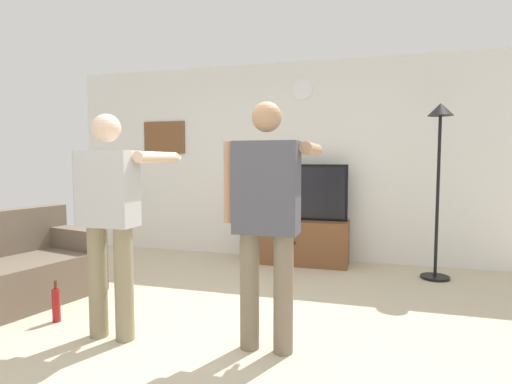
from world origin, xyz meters
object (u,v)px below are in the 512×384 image
(tv_stand, at_px, (297,242))
(floor_lamp, at_px, (439,154))
(person_standing_nearer_couch, at_px, (267,210))
(television, at_px, (298,192))
(person_standing_nearer_lamp, at_px, (110,212))
(beverage_bottle, at_px, (56,305))
(wall_clock, at_px, (302,90))
(framed_picture, at_px, (165,138))

(tv_stand, height_order, floor_lamp, floor_lamp)
(person_standing_nearer_couch, bearing_deg, television, 95.24)
(person_standing_nearer_lamp, height_order, person_standing_nearer_couch, person_standing_nearer_couch)
(floor_lamp, height_order, person_standing_nearer_couch, floor_lamp)
(person_standing_nearer_couch, bearing_deg, beverage_bottle, 179.85)
(beverage_bottle, bearing_deg, floor_lamp, 34.73)
(television, xyz_separation_m, floor_lamp, (1.66, -0.30, 0.49))
(tv_stand, relative_size, floor_lamp, 0.66)
(wall_clock, distance_m, person_standing_nearer_lamp, 3.37)
(framed_picture, bearing_deg, beverage_bottle, -80.31)
(wall_clock, xyz_separation_m, beverage_bottle, (-1.60, -2.81, -2.17))
(television, height_order, person_standing_nearer_lamp, person_standing_nearer_lamp)
(framed_picture, bearing_deg, television, -6.80)
(television, bearing_deg, floor_lamp, -10.39)
(tv_stand, distance_m, wall_clock, 2.05)
(tv_stand, distance_m, person_standing_nearer_lamp, 2.90)
(wall_clock, bearing_deg, tv_stand, -90.00)
(framed_picture, bearing_deg, floor_lamp, -8.40)
(person_standing_nearer_lamp, height_order, beverage_bottle, person_standing_nearer_lamp)
(person_standing_nearer_lamp, bearing_deg, framed_picture, 110.94)
(wall_clock, xyz_separation_m, framed_picture, (-2.09, 0.00, -0.62))
(tv_stand, xyz_separation_m, person_standing_nearer_couch, (0.24, -2.52, 0.72))
(tv_stand, distance_m, television, 0.66)
(floor_lamp, height_order, beverage_bottle, floor_lamp)
(wall_clock, xyz_separation_m, person_standing_nearer_couch, (0.24, -2.81, -1.31))
(television, height_order, framed_picture, framed_picture)
(tv_stand, xyz_separation_m, floor_lamp, (1.66, -0.26, 1.14))
(person_standing_nearer_lamp, xyz_separation_m, beverage_bottle, (-0.65, 0.13, -0.82))
(person_standing_nearer_lamp, relative_size, beverage_bottle, 4.83)
(tv_stand, xyz_separation_m, television, (0.00, 0.05, 0.66))
(wall_clock, bearing_deg, framed_picture, 179.86)
(tv_stand, relative_size, person_standing_nearer_lamp, 0.77)
(television, relative_size, person_standing_nearer_couch, 0.72)
(wall_clock, height_order, beverage_bottle, wall_clock)
(floor_lamp, bearing_deg, tv_stand, 171.17)
(framed_picture, xyz_separation_m, person_standing_nearer_couch, (2.32, -2.82, -0.69))
(framed_picture, relative_size, person_standing_nearer_lamp, 0.39)
(television, distance_m, beverage_bottle, 3.13)
(wall_clock, distance_m, framed_picture, 2.17)
(television, bearing_deg, tv_stand, -90.00)
(television, xyz_separation_m, framed_picture, (-2.09, 0.25, 0.76))
(framed_picture, bearing_deg, person_standing_nearer_couch, -50.54)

